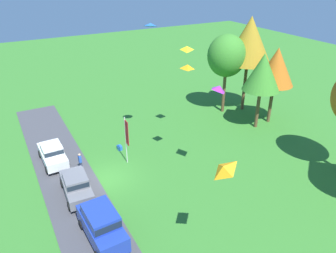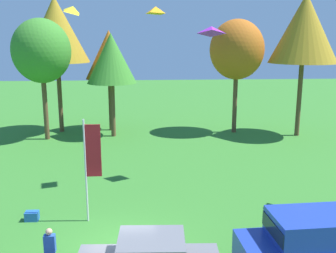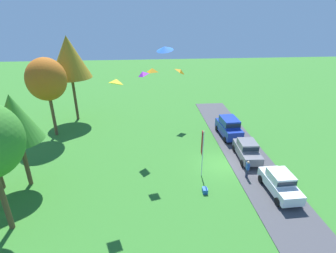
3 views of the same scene
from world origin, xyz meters
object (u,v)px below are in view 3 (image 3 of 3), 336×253
tree_center_back (69,57)px  kite_diamond_high_left (142,74)px  tree_lone_near (14,118)px  flag_banner (202,147)px  car_sedan_mid_row (280,182)px  tree_left_of_center (46,80)px  kite_diamond_mid_center (181,71)px  cooler_box (205,190)px  kite_delta_low_drifter (165,48)px  car_suv_near_entrance (229,126)px  car_sedan_by_flagpole (247,149)px  kite_diamond_high_right (117,81)px  kite_diamond_trailing_tail (152,70)px  person_on_lawn (247,169)px

tree_center_back → kite_diamond_high_left: (-8.80, -9.19, -0.27)m
tree_lone_near → flag_banner: (0.14, -15.02, -3.31)m
car_sedan_mid_row → flag_banner: size_ratio=0.99×
tree_left_of_center → kite_diamond_mid_center: bearing=-79.7°
cooler_box → kite_delta_low_drifter: kite_delta_low_drifter is taller
car_suv_near_entrance → tree_center_back: 21.58m
car_sedan_by_flagpole → kite_diamond_high_right: (-3.83, 11.96, 8.20)m
tree_left_of_center → car_sedan_mid_row: bearing=-121.3°
tree_lone_near → kite_diamond_mid_center: tree_lone_near is taller
car_sedan_by_flagpole → kite_delta_low_drifter: 14.16m
kite_delta_low_drifter → kite_diamond_high_left: bearing=11.8°
kite_diamond_mid_center → tree_left_of_center: bearing=100.3°
kite_delta_low_drifter → car_sedan_by_flagpole: bearing=-63.9°
car_suv_near_entrance → tree_lone_near: (-7.61, 19.86, 4.85)m
car_sedan_mid_row → tree_left_of_center: size_ratio=0.48×
tree_center_back → tree_left_of_center: bearing=162.9°
tree_center_back → flag_banner: size_ratio=2.46×
tree_left_of_center → kite_diamond_high_left: size_ratio=8.45×
tree_left_of_center → flag_banner: tree_left_of_center is taller
kite_diamond_trailing_tail → kite_diamond_high_left: bearing=17.0°
tree_lone_near → kite_diamond_high_right: 8.88m
car_suv_near_entrance → kite_diamond_high_left: kite_diamond_high_left is taller
tree_left_of_center → kite_diamond_high_right: bearing=-141.8°
flag_banner → kite_diamond_high_right: kite_diamond_high_right is taller
car_sedan_by_flagpole → flag_banner: size_ratio=1.00×
tree_left_of_center → kite_diamond_trailing_tail: bearing=-120.9°
person_on_lawn → kite_diamond_high_right: (-0.61, 10.79, 8.36)m
car_suv_near_entrance → kite_diamond_high_left: 12.12m
car_sedan_mid_row → kite_diamond_mid_center: bearing=21.0°
car_sedan_by_flagpole → tree_center_back: (12.32, 19.39, 7.35)m
tree_center_back → kite_diamond_trailing_tail: tree_center_back is taller
flag_banner → kite_diamond_mid_center: bearing=1.2°
car_sedan_by_flagpole → kite_diamond_mid_center: (10.33, 5.42, 5.80)m
person_on_lawn → car_sedan_mid_row: bearing=-141.8°
car_sedan_by_flagpole → kite_delta_low_drifter: size_ratio=3.92×
car_suv_near_entrance → cooler_box: size_ratio=8.37×
car_sedan_mid_row → car_sedan_by_flagpole: size_ratio=0.99×
tree_center_back → flag_banner: 21.16m
car_sedan_mid_row → car_suv_near_entrance: bearing=5.2°
person_on_lawn → kite_diamond_high_right: bearing=93.2°
tree_center_back → car_sedan_by_flagpole: bearing=-122.4°
tree_left_of_center → car_sedan_by_flagpole: bearing=-109.8°
person_on_lawn → tree_left_of_center: 23.19m
tree_lone_near → kite_diamond_trailing_tail: bearing=-74.4°
car_suv_near_entrance → flag_banner: bearing=147.0°
tree_center_back → kite_diamond_trailing_tail: size_ratio=13.20×
person_on_lawn → flag_banner: size_ratio=0.38×
kite_diamond_mid_center → kite_diamond_high_left: kite_diamond_high_left is taller
tree_left_of_center → kite_diamond_high_right: (-11.34, -8.91, 2.47)m
car_sedan_by_flagpole → kite_diamond_trailing_tail: bearing=86.4°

